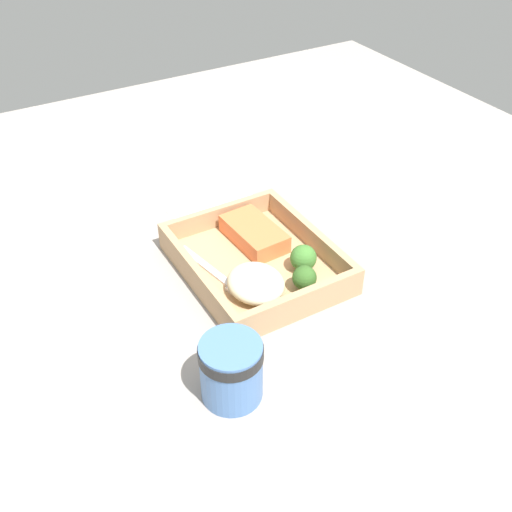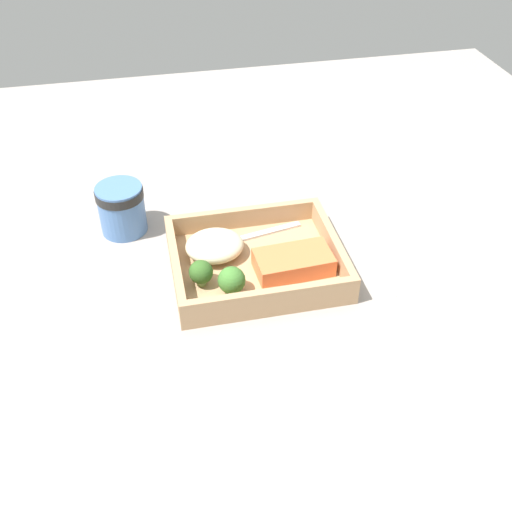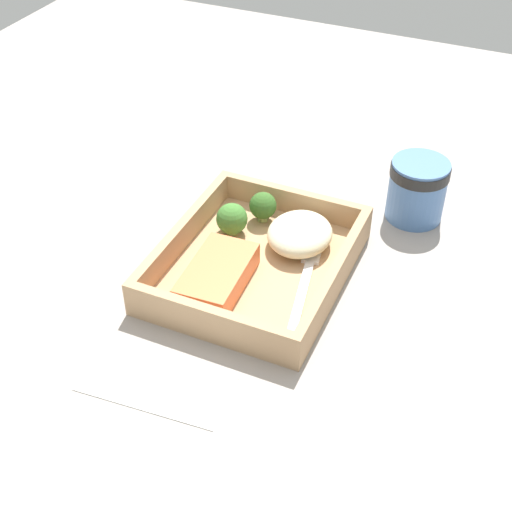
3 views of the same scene
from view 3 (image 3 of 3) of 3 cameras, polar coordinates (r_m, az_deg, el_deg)
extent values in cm
cube|color=gray|center=(89.68, 0.00, -1.82)|extent=(160.00, 160.00, 2.00)
cube|color=tan|center=(88.63, 0.00, -1.05)|extent=(26.10, 21.62, 1.20)
cube|color=tan|center=(84.49, 6.35, -1.66)|extent=(26.10, 1.20, 3.48)
cube|color=tan|center=(90.84, -5.90, 1.78)|extent=(26.10, 1.20, 3.48)
cube|color=tan|center=(78.83, -3.68, -5.14)|extent=(1.20, 19.22, 3.48)
cube|color=tan|center=(96.32, 3.01, 4.43)|extent=(1.20, 19.22, 3.48)
cube|color=#F3713F|center=(84.56, -3.13, -1.60)|extent=(12.01, 7.14, 3.01)
ellipsoid|color=beige|center=(90.37, 3.53, 1.78)|extent=(9.24, 8.17, 3.66)
cylinder|color=#83A362|center=(95.20, 0.55, 3.23)|extent=(1.38, 1.38, 1.38)
sphere|color=#335E23|center=(94.21, 0.56, 4.06)|extent=(3.63, 3.63, 3.63)
cylinder|color=#7FAE5A|center=(93.14, -1.92, 2.17)|extent=(1.56, 1.56, 1.12)
sphere|color=#40782F|center=(92.13, -1.94, 3.00)|extent=(4.10, 4.10, 4.10)
cube|color=silver|center=(83.88, 3.63, -3.22)|extent=(12.38, 3.47, 0.44)
cube|color=silver|center=(89.80, 4.50, 0.12)|extent=(3.76, 2.81, 0.44)
cylinder|color=#4B75B1|center=(98.35, 12.76, 5.16)|extent=(7.68, 7.68, 8.53)
cylinder|color=black|center=(96.68, 13.02, 6.68)|extent=(7.91, 7.91, 1.54)
cube|color=white|center=(77.04, -7.98, -10.00)|extent=(8.75, 16.49, 0.24)
camera|label=1|loc=(1.25, 35.16, 34.80)|focal=42.00mm
camera|label=2|loc=(1.24, -35.16, 35.69)|focal=42.00mm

